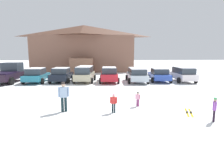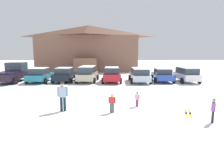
% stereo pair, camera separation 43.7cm
% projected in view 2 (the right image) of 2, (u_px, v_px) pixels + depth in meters
% --- Properties ---
extents(ground, '(160.00, 160.00, 0.00)m').
position_uv_depth(ground, '(134.00, 141.00, 7.47)').
color(ground, white).
extents(ski_lodge, '(17.68, 11.00, 8.14)m').
position_uv_depth(ski_lodge, '(89.00, 48.00, 36.45)').
color(ski_lodge, brown).
rests_on(ski_lodge, ground).
extents(parked_teal_hatchback, '(2.25, 4.43, 1.61)m').
position_uv_depth(parked_teal_hatchback, '(40.00, 75.00, 22.27)').
color(parked_teal_hatchback, '#207089').
rests_on(parked_teal_hatchback, ground).
extents(parked_black_sedan, '(2.40, 4.11, 1.62)m').
position_uv_depth(parked_black_sedan, '(65.00, 75.00, 22.44)').
color(parked_black_sedan, black).
rests_on(parked_black_sedan, ground).
extents(parked_beige_suv, '(2.41, 4.63, 1.76)m').
position_uv_depth(parked_beige_suv, '(88.00, 73.00, 22.50)').
color(parked_beige_suv, tan).
rests_on(parked_beige_suv, ground).
extents(parked_red_sedan, '(2.25, 4.52, 1.68)m').
position_uv_depth(parked_red_sedan, '(112.00, 74.00, 22.30)').
color(parked_red_sedan, red).
rests_on(parked_red_sedan, ground).
extents(parked_silver_wagon, '(2.34, 4.74, 1.58)m').
position_uv_depth(parked_silver_wagon, '(140.00, 74.00, 22.15)').
color(parked_silver_wagon, '#B2C0CD').
rests_on(parked_silver_wagon, ground).
extents(parked_blue_hatchback, '(2.39, 4.13, 1.52)m').
position_uv_depth(parked_blue_hatchback, '(162.00, 75.00, 22.49)').
color(parked_blue_hatchback, '#2946A7').
rests_on(parked_blue_hatchback, ground).
extents(parked_white_suv, '(2.13, 4.31, 1.65)m').
position_uv_depth(parked_white_suv, '(187.00, 74.00, 22.27)').
color(parked_white_suv, silver).
rests_on(parked_white_suv, ground).
extents(pickup_truck, '(2.68, 5.35, 2.15)m').
position_uv_depth(pickup_truck, '(13.00, 73.00, 22.39)').
color(pickup_truck, black).
rests_on(pickup_truck, ground).
extents(skier_child_in_pink_snowsuit, '(0.28, 0.23, 0.89)m').
position_uv_depth(skier_child_in_pink_snowsuit, '(137.00, 98.00, 12.13)').
color(skier_child_in_pink_snowsuit, '#7C2961').
rests_on(skier_child_in_pink_snowsuit, ground).
extents(skier_adult_in_blue_parka, '(0.61, 0.30, 1.67)m').
position_uv_depth(skier_adult_in_blue_parka, '(63.00, 95.00, 11.11)').
color(skier_adult_in_blue_parka, '#15282D').
rests_on(skier_adult_in_blue_parka, ground).
extents(skier_child_in_purple_jacket, '(0.29, 0.38, 1.16)m').
position_uv_depth(skier_child_in_purple_jacket, '(213.00, 109.00, 9.30)').
color(skier_child_in_purple_jacket, black).
rests_on(skier_child_in_purple_jacket, ground).
extents(skier_child_in_red_jacket, '(0.38, 0.19, 1.05)m').
position_uv_depth(skier_child_in_red_jacket, '(112.00, 102.00, 10.86)').
color(skier_child_in_red_jacket, '#19272C').
rests_on(skier_child_in_red_jacket, ground).
extents(pair_of_skis, '(0.76, 1.63, 0.08)m').
position_uv_depth(pair_of_skis, '(188.00, 113.00, 10.79)').
color(pair_of_skis, gold).
rests_on(pair_of_skis, ground).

